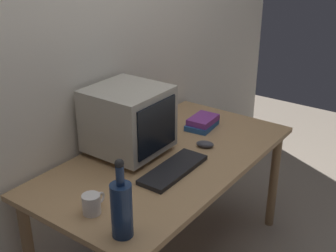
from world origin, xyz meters
TOP-DOWN VIEW (x-y plane):
  - back_wall at (0.00, 0.46)m, footprint 4.00×0.08m
  - desk at (0.00, 0.00)m, footprint 1.52×0.80m
  - crt_monitor at (-0.08, 0.20)m, footprint 0.38×0.39m
  - keyboard at (-0.11, -0.12)m, footprint 0.42×0.16m
  - computer_mouse at (0.21, -0.10)m, footprint 0.09×0.11m
  - bottle_tall at (-0.65, -0.25)m, footprint 0.09×0.09m
  - bottle_short at (0.28, 0.27)m, footprint 0.06×0.06m
  - book_stack at (0.44, 0.05)m, footprint 0.22×0.17m
  - mug at (-0.61, -0.04)m, footprint 0.12×0.08m

SIDE VIEW (x-z plane):
  - desk at x=0.00m, z-range 0.27..0.98m
  - keyboard at x=-0.11m, z-range 0.71..0.73m
  - computer_mouse at x=0.21m, z-range 0.71..0.75m
  - book_stack at x=0.44m, z-range 0.71..0.78m
  - mug at x=-0.61m, z-range 0.71..0.80m
  - bottle_short at x=0.28m, z-range 0.69..0.85m
  - bottle_tall at x=-0.65m, z-range 0.67..1.01m
  - crt_monitor at x=-0.08m, z-range 0.72..1.09m
  - back_wall at x=0.00m, z-range 0.00..2.50m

